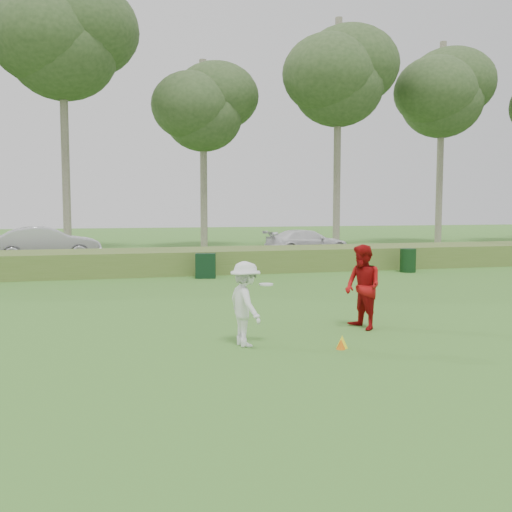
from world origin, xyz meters
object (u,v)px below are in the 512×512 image
object	(u,v)px
trash_bin	(408,260)
cone_orange	(341,344)
player_white	(246,304)
car_right	(307,242)
player_red	(363,287)
cone_yellow	(342,342)
car_mid	(46,244)
utility_cabinet	(206,266)

from	to	relation	value
trash_bin	cone_orange	bearing A→B (deg)	-124.68
player_white	car_right	xyz separation A→B (m)	(7.77, 18.20, -0.08)
player_white	player_red	xyz separation A→B (m)	(2.77, 0.81, 0.11)
cone_yellow	car_mid	xyz separation A→B (m)	(-6.96, 18.60, 0.75)
player_white	cone_orange	size ratio (longest dim) A/B	8.52
cone_orange	utility_cabinet	bearing A→B (deg)	93.52
trash_bin	car_right	world-z (taller)	car_right
cone_yellow	trash_bin	size ratio (longest dim) A/B	0.25
car_mid	cone_orange	bearing A→B (deg)	-167.11
player_red	cone_orange	size ratio (longest dim) A/B	9.67
trash_bin	car_mid	size ratio (longest dim) A/B	0.19
cone_yellow	player_white	bearing A→B (deg)	160.22
cone_yellow	utility_cabinet	world-z (taller)	utility_cabinet
player_white	player_red	distance (m)	2.89
cone_orange	cone_yellow	world-z (taller)	cone_yellow
player_red	cone_yellow	world-z (taller)	player_red
car_mid	car_right	bearing A→B (deg)	-96.49
utility_cabinet	car_mid	bearing A→B (deg)	141.56
utility_cabinet	car_mid	distance (m)	9.96
cone_orange	car_mid	size ratio (longest dim) A/B	0.04
cone_orange	car_right	size ratio (longest dim) A/B	0.04
player_white	utility_cabinet	size ratio (longest dim) A/B	1.76
trash_bin	car_mid	xyz separation A→B (m)	(-14.37, 7.90, 0.40)
cone_yellow	car_mid	size ratio (longest dim) A/B	0.05
player_red	trash_bin	size ratio (longest dim) A/B	1.93
player_red	trash_bin	xyz separation A→B (m)	(6.33, 9.28, -0.44)
cone_orange	player_white	bearing A→B (deg)	157.05
utility_cabinet	trash_bin	world-z (taller)	trash_bin
utility_cabinet	trash_bin	distance (m)	8.13
player_white	cone_yellow	xyz separation A→B (m)	(1.70, -0.61, -0.68)
cone_orange	trash_bin	distance (m)	13.12
trash_bin	cone_yellow	bearing A→B (deg)	-124.68
player_white	car_right	distance (m)	19.79
player_white	player_red	bearing A→B (deg)	-84.54
cone_yellow	utility_cabinet	xyz separation A→B (m)	(-0.73, 10.84, 0.34)
car_right	player_white	bearing A→B (deg)	152.94
player_white	cone_yellow	distance (m)	1.93
cone_orange	utility_cabinet	world-z (taller)	utility_cabinet
cone_orange	cone_yellow	size ratio (longest dim) A/B	0.79
trash_bin	car_mid	bearing A→B (deg)	151.18
utility_cabinet	car_right	xyz separation A→B (m)	(6.80, 7.96, 0.27)
cone_orange	trash_bin	bearing A→B (deg)	55.32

